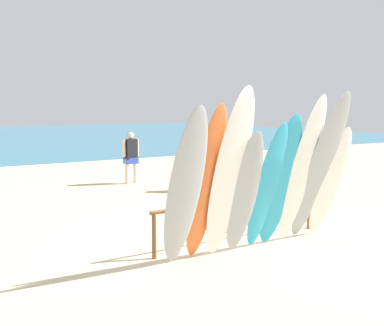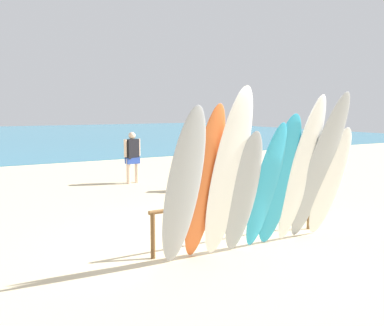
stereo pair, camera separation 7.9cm
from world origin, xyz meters
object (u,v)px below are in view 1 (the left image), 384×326
Objects in this scene: surfboard_grey_0 at (185,189)px; surfboard_white_2 at (229,176)px; surfboard_grey_3 at (244,193)px; surfboard_white_8 at (330,183)px; surfboard_teal_5 at (280,182)px; surfboard_teal_4 at (267,187)px; beachgoer_strolling at (131,154)px; beach_chair_red at (310,187)px; beachgoer_by_water at (216,156)px; surfboard_white_6 at (302,171)px; surfboard_grey_7 at (319,169)px; surfboard_rack at (240,208)px; beach_chair_striped at (297,178)px; surfboard_orange_1 at (206,185)px; beach_chair_blue at (253,179)px.

surfboard_white_2 is at bearing -3.49° from surfboard_grey_0.
surfboard_grey_3 is 1.81m from surfboard_white_8.
surfboard_teal_5 is (1.04, 0.08, -0.19)m from surfboard_white_2.
surfboard_teal_4 is 6.96m from beachgoer_strolling.
beach_chair_red is (3.43, 1.97, -0.53)m from surfboard_grey_3.
beachgoer_by_water is at bearing 65.34° from surfboard_grey_3.
surfboard_teal_5 is 1.12m from surfboard_white_8.
surfboard_white_6 is at bearing -0.20° from surfboard_white_2.
surfboard_teal_4 is 2.58× the size of beach_chair_red.
surfboard_grey_7 reaches higher than surfboard_white_6.
beachgoer_strolling is (0.79, 6.33, 0.30)m from surfboard_rack.
beach_chair_striped is at bearing 12.54° from beachgoer_by_water.
surfboard_grey_7 is (1.07, -0.69, 0.66)m from surfboard_rack.
surfboard_orange_1 is at bearing -176.11° from surfboard_white_8.
surfboard_grey_7 is 1.66× the size of beachgoer_by_water.
surfboard_orange_1 is at bearing -118.69° from beachgoer_strolling.
surfboard_teal_4 is (0.43, -0.01, 0.06)m from surfboard_grey_3.
surfboard_white_6 reaches higher than surfboard_grey_3.
surfboard_grey_3 is 3.99m from beach_chair_red.
surfboard_white_6 reaches higher than surfboard_rack.
surfboard_grey_0 reaches higher than beach_chair_striped.
beach_chair_red is at bearing 37.87° from surfboard_teal_5.
surfboard_teal_5 reaches higher than surfboard_grey_3.
beach_chair_striped is (1.05, -0.49, 0.01)m from beach_chair_blue.
surfboard_white_2 reaches higher than beach_chair_striped.
surfboard_teal_5 is at bearing 170.89° from surfboard_grey_7.
beach_chair_red is at bearing 30.56° from surfboard_teal_4.
surfboard_white_8 is 2.61m from beach_chair_red.
surfboard_grey_7 reaches higher than surfboard_teal_4.
surfboard_white_8 is (0.73, 0.07, -0.25)m from surfboard_white_6.
beachgoer_by_water is (2.34, 4.13, 0.34)m from surfboard_rack.
beachgoer_strolling is (1.83, 6.88, -0.27)m from surfboard_orange_1.
surfboard_grey_0 is (-1.43, -0.63, 0.56)m from surfboard_rack.
surfboard_grey_3 reaches higher than beach_chair_red.
beach_chair_blue is (3.44, 3.68, -0.84)m from surfboard_white_2.
beach_chair_striped is at bearing 37.08° from surfboard_teal_4.
surfboard_rack is 1.62× the size of surfboard_white_8.
beach_chair_blue is at bearing 75.37° from surfboard_white_8.
surfboard_grey_3 reaches higher than beachgoer_strolling.
surfboard_rack is 2.17× the size of beachgoer_strolling.
surfboard_grey_7 is (1.78, -0.03, -0.02)m from surfboard_white_2.
surfboard_grey_0 is 0.93× the size of surfboard_white_6.
surfboard_rack is 1.38× the size of surfboard_orange_1.
surfboard_teal_5 is 0.88× the size of surfboard_white_6.
beach_chair_blue is (1.93, -3.31, -0.46)m from beachgoer_strolling.
beachgoer_by_water is at bearing 74.44° from surfboard_grey_7.
surfboard_teal_5 is 1.10× the size of surfboard_white_8.
surfboard_white_6 is 1.67× the size of beachgoer_strolling.
surfboard_teal_5 is (1.75, 0.05, -0.06)m from surfboard_grey_0.
surfboard_rack is 1.25× the size of surfboard_white_2.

